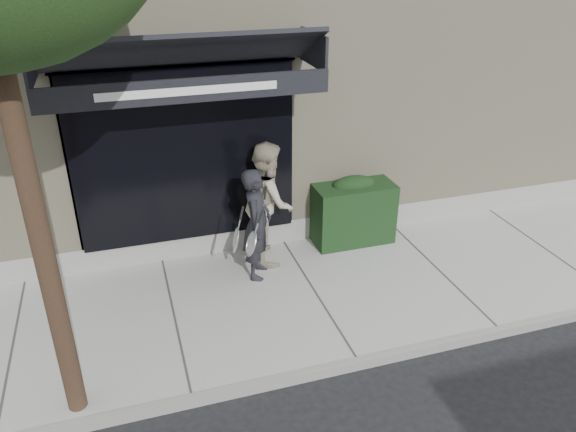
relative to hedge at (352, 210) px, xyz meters
name	(u,v)px	position (x,y,z in m)	size (l,w,h in m)	color
ground	(314,297)	(-1.10, -1.25, -0.66)	(80.00, 80.00, 0.00)	black
sidewalk	(314,294)	(-1.10, -1.25, -0.60)	(20.00, 3.00, 0.12)	#9E9F99
curb	(358,363)	(-1.10, -2.80, -0.59)	(20.00, 0.10, 0.14)	gray
building_facade	(232,45)	(-1.11, 3.71, 2.08)	(14.30, 8.04, 5.64)	#B8AB8C
hedge	(352,210)	(0.00, 0.00, 0.00)	(1.30, 0.70, 1.14)	black
pedestrian_front	(257,224)	(-1.76, -0.58, 0.31)	(0.79, 0.89, 1.69)	black
pedestrian_back	(268,202)	(-1.46, -0.11, 0.41)	(0.80, 1.01, 1.89)	#B3A78F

